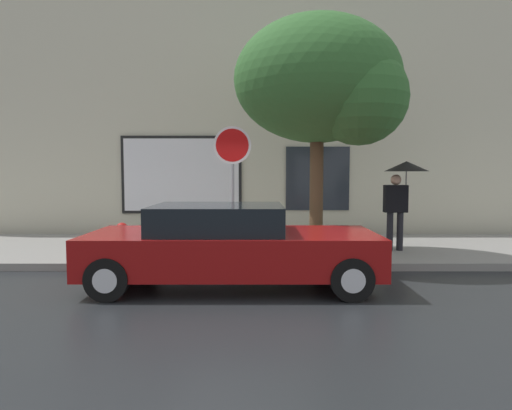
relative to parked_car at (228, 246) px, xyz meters
name	(u,v)px	position (x,y,z in m)	size (l,w,h in m)	color
ground_plane	(245,285)	(0.28, 0.05, -0.67)	(60.00, 60.00, 0.00)	black
sidewalk	(248,249)	(0.28, 3.05, -0.59)	(20.00, 4.00, 0.15)	gray
building_facade	(248,116)	(0.26, 5.55, 2.81)	(20.00, 0.67, 7.00)	beige
parked_car	(228,246)	(0.00, 0.00, 0.00)	(4.64, 1.95, 1.33)	maroon
fire_hydrant	(120,241)	(-2.26, 1.64, -0.17)	(0.30, 0.44, 0.71)	red
pedestrian_with_umbrella	(401,181)	(3.63, 2.47, 1.02)	(0.95, 0.95, 1.96)	black
street_tree	(324,84)	(1.85, 1.96, 3.00)	(3.43, 2.92, 4.91)	#4C3823
stop_sign	(231,165)	(-0.04, 1.78, 1.35)	(0.76, 0.10, 2.64)	gray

